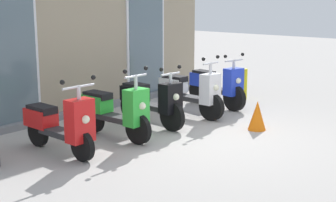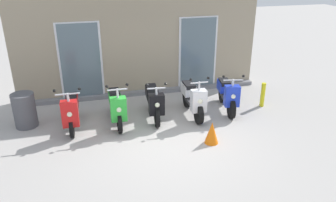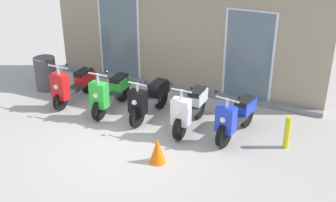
# 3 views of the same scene
# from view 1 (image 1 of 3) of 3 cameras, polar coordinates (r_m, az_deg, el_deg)

# --- Properties ---
(ground_plane) EXTENTS (40.00, 40.00, 0.00)m
(ground_plane) POSITION_cam_1_polar(r_m,az_deg,el_deg) (8.35, 4.70, -4.24)
(ground_plane) COLOR #A8A39E
(storefront_facade) EXTENTS (7.32, 0.50, 4.10)m
(storefront_facade) POSITION_cam_1_polar(r_m,az_deg,el_deg) (10.15, -10.12, 9.88)
(storefront_facade) COLOR gray
(storefront_facade) RESTS_ON ground_plane
(scooter_red) EXTENTS (0.62, 1.55, 1.22)m
(scooter_red) POSITION_cam_1_polar(r_m,az_deg,el_deg) (7.56, -12.33, -2.53)
(scooter_red) COLOR black
(scooter_red) RESTS_ON ground_plane
(scooter_green) EXTENTS (0.54, 1.57, 1.23)m
(scooter_green) POSITION_cam_1_polar(r_m,az_deg,el_deg) (8.22, -6.07, -1.04)
(scooter_green) COLOR black
(scooter_green) RESTS_ON ground_plane
(scooter_black) EXTENTS (0.52, 1.59, 1.15)m
(scooter_black) POSITION_cam_1_polar(r_m,az_deg,el_deg) (8.97, -1.95, 0.07)
(scooter_black) COLOR black
(scooter_black) RESTS_ON ground_plane
(scooter_white) EXTENTS (0.52, 1.58, 1.23)m
(scooter_white) POSITION_cam_1_polar(r_m,az_deg,el_deg) (9.69, 2.62, 0.99)
(scooter_white) COLOR black
(scooter_white) RESTS_ON ground_plane
(scooter_blue) EXTENTS (0.64, 1.58, 1.18)m
(scooter_blue) POSITION_cam_1_polar(r_m,az_deg,el_deg) (10.54, 5.63, 1.80)
(scooter_blue) COLOR black
(scooter_blue) RESTS_ON ground_plane
(curb_bollard) EXTENTS (0.12, 0.12, 0.70)m
(curb_bollard) POSITION_cam_1_polar(r_m,az_deg,el_deg) (11.45, 8.79, 1.95)
(curb_bollard) COLOR yellow
(curb_bollard) RESTS_ON ground_plane
(traffic_cone) EXTENTS (0.32, 0.32, 0.52)m
(traffic_cone) POSITION_cam_1_polar(r_m,az_deg,el_deg) (8.88, 10.22, -1.65)
(traffic_cone) COLOR orange
(traffic_cone) RESTS_ON ground_plane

